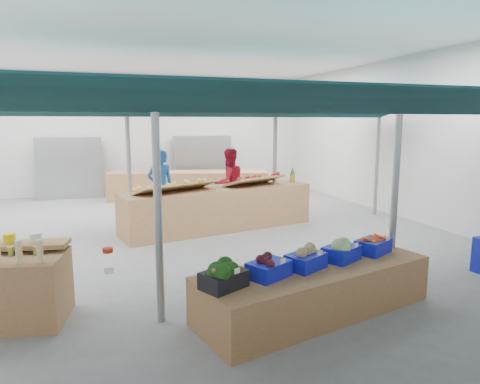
{
  "coord_description": "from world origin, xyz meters",
  "views": [
    {
      "loc": [
        -1.7,
        -9.19,
        2.52
      ],
      "look_at": [
        0.88,
        -1.6,
        1.2
      ],
      "focal_mm": 32.0,
      "sensor_mm": 36.0,
      "label": 1
    }
  ],
  "objects": [
    {
      "name": "awnings",
      "position": [
        0.75,
        -1.75,
        2.78
      ],
      "size": [
        9.5,
        7.08,
        0.3
      ],
      "color": "#0A262E",
      "rests_on": "pole_grid"
    },
    {
      "name": "far_counter",
      "position": [
        1.16,
        4.45,
        0.46
      ],
      "size": [
        5.2,
        2.4,
        0.92
      ],
      "primitive_type": "cube",
      "rotation": [
        0.0,
        0.0,
        -0.28
      ],
      "color": "brown",
      "rests_on": "floor"
    },
    {
      "name": "hall",
      "position": [
        0.0,
        1.44,
        2.65
      ],
      "size": [
        13.0,
        13.0,
        13.0
      ],
      "color": "silver",
      "rests_on": "ground"
    },
    {
      "name": "crate_carrots",
      "position": [
        2.06,
        -4.14,
        0.75
      ],
      "size": [
        0.6,
        0.54,
        0.29
      ],
      "rotation": [
        0.0,
        0.0,
        0.46
      ],
      "color": "#1019B6",
      "rests_on": "veg_counter"
    },
    {
      "name": "back_shelving_right",
      "position": [
        2.0,
        6.0,
        1.0
      ],
      "size": [
        2.0,
        0.5,
        2.0
      ],
      "primitive_type": "cube",
      "color": "#B23F33",
      "rests_on": "floor"
    },
    {
      "name": "veg_counter",
      "position": [
        1.0,
        -4.39,
        0.32
      ],
      "size": [
        3.44,
        1.81,
        0.64
      ],
      "primitive_type": "cube",
      "rotation": [
        0.0,
        0.0,
        0.23
      ],
      "color": "brown",
      "rests_on": "floor"
    },
    {
      "name": "pole_grid",
      "position": [
        0.75,
        -1.75,
        1.81
      ],
      "size": [
        10.0,
        4.6,
        3.0
      ],
      "color": "gray",
      "rests_on": "floor"
    },
    {
      "name": "pineapple",
      "position": [
        3.07,
        0.68,
        1.17
      ],
      "size": [
        0.14,
        0.14,
        0.39
      ],
      "rotation": [
        0.0,
        0.0,
        0.4
      ],
      "color": "#8C6019",
      "rests_on": "fruit_counter"
    },
    {
      "name": "crate_cabbage",
      "position": [
        1.44,
        -4.28,
        0.8
      ],
      "size": [
        0.6,
        0.54,
        0.35
      ],
      "rotation": [
        0.0,
        0.0,
        0.46
      ],
      "color": "#1019B6",
      "rests_on": "veg_counter"
    },
    {
      "name": "pole_ribbon",
      "position": [
        -1.62,
        -4.35,
        1.08
      ],
      "size": [
        0.12,
        0.12,
        0.28
      ],
      "color": "#B2210B",
      "rests_on": "pole_grid"
    },
    {
      "name": "crate_beets",
      "position": [
        0.25,
        -4.57,
        0.77
      ],
      "size": [
        0.6,
        0.54,
        0.29
      ],
      "rotation": [
        0.0,
        0.0,
        0.46
      ],
      "color": "#1019B6",
      "rests_on": "veg_counter"
    },
    {
      "name": "fruit_counter",
      "position": [
        1.02,
        0.38,
        0.49
      ],
      "size": [
        4.72,
        1.98,
        0.98
      ],
      "primitive_type": "cube",
      "rotation": [
        0.0,
        0.0,
        0.2
      ],
      "color": "brown",
      "rests_on": "floor"
    },
    {
      "name": "apple_heap_red",
      "position": [
        1.95,
        0.46,
        1.15
      ],
      "size": [
        1.65,
        1.23,
        0.27
      ],
      "rotation": [
        0.0,
        0.0,
        0.4
      ],
      "color": "#997247",
      "rests_on": "fruit_counter"
    },
    {
      "name": "vendor_right",
      "position": [
        1.62,
        1.48,
        0.92
      ],
      "size": [
        1.01,
        0.86,
        1.84
      ],
      "primitive_type": "imported",
      "rotation": [
        0.0,
        0.0,
        3.34
      ],
      "color": "maroon",
      "rests_on": "floor"
    },
    {
      "name": "back_shelving_left",
      "position": [
        -2.5,
        6.0,
        1.0
      ],
      "size": [
        2.0,
        0.5,
        2.0
      ],
      "primitive_type": "cube",
      "color": "#B23F33",
      "rests_on": "floor"
    },
    {
      "name": "floor",
      "position": [
        0.0,
        0.0,
        0.0
      ],
      "size": [
        13.0,
        13.0,
        0.0
      ],
      "primitive_type": "plane",
      "color": "slate",
      "rests_on": "ground"
    },
    {
      "name": "crate_broccoli",
      "position": [
        -0.37,
        -4.71,
        0.8
      ],
      "size": [
        0.6,
        0.54,
        0.35
      ],
      "rotation": [
        0.0,
        0.0,
        0.46
      ],
      "color": "black",
      "rests_on": "veg_counter"
    },
    {
      "name": "crate_celeriac",
      "position": [
        0.82,
        -4.43,
        0.78
      ],
      "size": [
        0.6,
        0.54,
        0.31
      ],
      "rotation": [
        0.0,
        0.0,
        0.46
      ],
      "color": "#1019B6",
      "rests_on": "veg_counter"
    },
    {
      "name": "vendor_left",
      "position": [
        -0.18,
        1.48,
        0.92
      ],
      "size": [
        0.74,
        0.56,
        1.84
      ],
      "primitive_type": "imported",
      "rotation": [
        0.0,
        0.0,
        3.34
      ],
      "color": "#164C94",
      "rests_on": "floor"
    },
    {
      "name": "sparrow",
      "position": [
        -0.49,
        -4.85,
        0.88
      ],
      "size": [
        0.12,
        0.09,
        0.11
      ],
      "rotation": [
        0.0,
        0.0,
        0.46
      ],
      "color": "brown",
      "rests_on": "crate_broccoli"
    },
    {
      "name": "apple_heap_yellow",
      "position": [
        -0.03,
        0.06,
        1.15
      ],
      "size": [
        2.02,
        1.38,
        0.27
      ],
      "rotation": [
        0.0,
        0.0,
        0.4
      ],
      "color": "#997247",
      "rests_on": "fruit_counter"
    }
  ]
}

